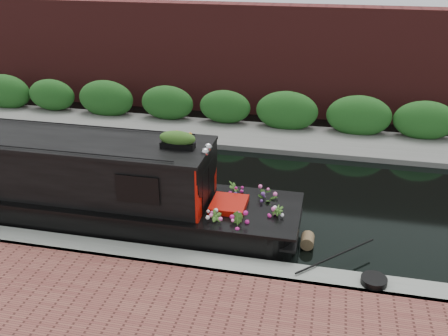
# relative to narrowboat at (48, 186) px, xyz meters

# --- Properties ---
(ground) EXTENTS (80.00, 80.00, 0.00)m
(ground) POSITION_rel_narrowboat_xyz_m (2.77, 1.94, -0.79)
(ground) COLOR black
(ground) RESTS_ON ground
(near_bank_coping) EXTENTS (40.00, 0.60, 0.50)m
(near_bank_coping) POSITION_rel_narrowboat_xyz_m (2.77, -1.36, -0.79)
(near_bank_coping) COLOR gray
(near_bank_coping) RESTS_ON ground
(far_bank_path) EXTENTS (40.00, 2.40, 0.34)m
(far_bank_path) POSITION_rel_narrowboat_xyz_m (2.77, 6.14, -0.79)
(far_bank_path) COLOR slate
(far_bank_path) RESTS_ON ground
(far_hedge) EXTENTS (40.00, 1.10, 2.80)m
(far_hedge) POSITION_rel_narrowboat_xyz_m (2.77, 7.04, -0.79)
(far_hedge) COLOR #1F531C
(far_hedge) RESTS_ON ground
(far_brick_wall) EXTENTS (40.00, 1.00, 8.00)m
(far_brick_wall) POSITION_rel_narrowboat_xyz_m (2.77, 9.14, -0.79)
(far_brick_wall) COLOR #521C1B
(far_brick_wall) RESTS_ON ground
(narrowboat) EXTENTS (11.33, 2.01, 2.65)m
(narrowboat) POSITION_rel_narrowboat_xyz_m (0.00, 0.00, 0.00)
(narrowboat) COLOR black
(narrowboat) RESTS_ON ground
(rope_fender) EXTENTS (0.29, 0.38, 0.29)m
(rope_fender) POSITION_rel_narrowboat_xyz_m (6.13, -0.00, -0.65)
(rope_fender) COLOR brown
(rope_fender) RESTS_ON ground
(coiled_mooring_rope) EXTENTS (0.49, 0.49, 0.12)m
(coiled_mooring_rope) POSITION_rel_narrowboat_xyz_m (7.44, -1.36, -0.48)
(coiled_mooring_rope) COLOR black
(coiled_mooring_rope) RESTS_ON near_bank_coping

